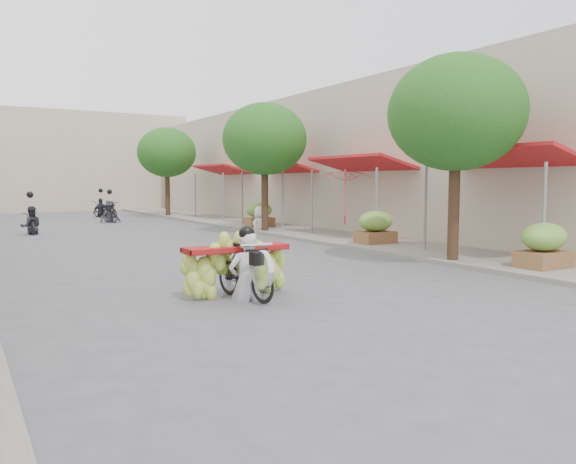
# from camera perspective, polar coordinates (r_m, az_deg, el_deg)

# --- Properties ---
(ground) EXTENTS (120.00, 120.00, 0.00)m
(ground) POSITION_cam_1_polar(r_m,az_deg,el_deg) (8.34, 11.13, -9.50)
(ground) COLOR #58595D
(ground) RESTS_ON ground
(sidewalk_right) EXTENTS (4.00, 60.00, 0.12)m
(sidewalk_right) POSITION_cam_1_polar(r_m,az_deg,el_deg) (24.47, -0.18, 0.37)
(sidewalk_right) COLOR gray
(sidewalk_right) RESTS_ON ground
(shophouse_row_right) EXTENTS (9.77, 40.00, 6.00)m
(shophouse_row_right) POSITION_cam_1_polar(r_m,az_deg,el_deg) (26.52, 10.34, 7.01)
(shophouse_row_right) COLOR #B7AC97
(shophouse_row_right) RESTS_ON ground
(far_building) EXTENTS (20.00, 6.00, 7.00)m
(far_building) POSITION_cam_1_polar(r_m,az_deg,el_deg) (44.34, -23.92, 6.52)
(far_building) COLOR #BAA893
(far_building) RESTS_ON ground
(street_tree_near) EXTENTS (3.40, 3.40, 5.25)m
(street_tree_near) POSITION_cam_1_polar(r_m,az_deg,el_deg) (14.82, 16.72, 11.47)
(street_tree_near) COLOR #3A2719
(street_tree_near) RESTS_ON ground
(street_tree_mid) EXTENTS (3.40, 3.40, 5.25)m
(street_tree_mid) POSITION_cam_1_polar(r_m,az_deg,el_deg) (22.79, -2.39, 9.38)
(street_tree_mid) COLOR #3A2719
(street_tree_mid) RESTS_ON ground
(street_tree_far) EXTENTS (3.40, 3.40, 5.25)m
(street_tree_far) POSITION_cam_1_polar(r_m,az_deg,el_deg) (33.81, -12.21, 7.89)
(street_tree_far) COLOR #3A2719
(street_tree_far) RESTS_ON ground
(produce_crate_near) EXTENTS (1.20, 0.88, 1.16)m
(produce_crate_near) POSITION_cam_1_polar(r_m,az_deg,el_deg) (14.17, 24.57, -0.92)
(produce_crate_near) COLOR brown
(produce_crate_near) RESTS_ON ground
(produce_crate_mid) EXTENTS (1.20, 0.88, 1.16)m
(produce_crate_mid) POSITION_cam_1_polar(r_m,az_deg,el_deg) (18.24, 8.89, 0.73)
(produce_crate_mid) COLOR brown
(produce_crate_mid) RESTS_ON ground
(produce_crate_far) EXTENTS (1.20, 0.88, 1.16)m
(produce_crate_far) POSITION_cam_1_polar(r_m,az_deg,el_deg) (24.91, -2.94, 1.95)
(produce_crate_far) COLOR brown
(produce_crate_far) RESTS_ON ground
(banana_motorbike) EXTENTS (2.20, 1.86, 2.26)m
(banana_motorbike) POSITION_cam_1_polar(r_m,az_deg,el_deg) (10.10, -4.71, -2.57)
(banana_motorbike) COLOR black
(banana_motorbike) RESTS_ON ground
(market_umbrella) EXTENTS (2.71, 2.71, 1.92)m
(market_umbrella) POSITION_cam_1_polar(r_m,az_deg,el_deg) (19.06, 5.98, 6.51)
(market_umbrella) COLOR red
(market_umbrella) RESTS_ON ground
(pedestrian) EXTENTS (1.07, 0.88, 1.89)m
(pedestrian) POSITION_cam_1_polar(r_m,az_deg,el_deg) (23.82, -2.83, 2.65)
(pedestrian) COLOR white
(pedestrian) RESTS_ON ground
(bg_motorbike_a) EXTENTS (0.80, 1.53, 1.95)m
(bg_motorbike_a) POSITION_cam_1_polar(r_m,az_deg,el_deg) (24.48, -24.67, 1.55)
(bg_motorbike_a) COLOR black
(bg_motorbike_a) RESTS_ON ground
(bg_motorbike_b) EXTENTS (1.13, 1.96, 1.95)m
(bg_motorbike_b) POSITION_cam_1_polar(r_m,az_deg,el_deg) (30.10, -17.65, 2.48)
(bg_motorbike_b) COLOR black
(bg_motorbike_b) RESTS_ON ground
(bg_motorbike_c) EXTENTS (1.07, 1.82, 1.95)m
(bg_motorbike_c) POSITION_cam_1_polar(r_m,az_deg,el_deg) (34.68, -18.47, 2.70)
(bg_motorbike_c) COLOR black
(bg_motorbike_c) RESTS_ON ground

